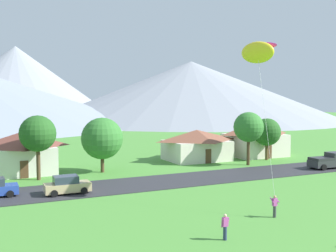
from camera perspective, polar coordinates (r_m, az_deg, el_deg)
road_strip at (r=42.05m, az=-4.52°, el=-8.30°), size 160.00×7.03×0.08m
mountain_far_west_ridge at (r=170.00m, az=3.31°, el=5.05°), size 125.99×125.99×24.87m
mountain_far_east_ridge at (r=184.26m, az=-20.92°, el=5.77°), size 87.08×87.08×31.67m
house_leftmost at (r=50.54m, az=-20.24°, el=-3.54°), size 8.17×6.66×5.00m
house_left_center at (r=64.03m, az=12.32°, el=-1.74°), size 8.92×7.56×5.29m
house_right_center at (r=58.21m, az=4.13°, el=-2.65°), size 9.26×7.19×4.44m
tree_near_left at (r=54.51m, az=11.46°, el=-0.18°), size 4.05×4.05×7.18m
tree_center at (r=45.84m, az=-18.15°, el=-1.07°), size 4.00×4.00×7.14m
tree_right_of_center at (r=48.88m, az=-9.41°, el=-1.77°), size 5.06×5.06×6.68m
tree_far_right at (r=59.81m, az=13.98°, el=-0.87°), size 4.02×4.02×6.11m
parked_car_tan_west_end at (r=38.73m, az=-14.26°, el=-8.21°), size 4.20×2.09×1.68m
pickup_truck_charcoal_west_side at (r=55.07m, az=22.08°, el=-4.60°), size 5.29×2.52×1.99m
kite_flyer_with_kite at (r=35.62m, az=12.76°, el=9.98°), size 3.44×6.76×13.92m
watcher_person at (r=26.13m, az=8.17°, el=-14.03°), size 0.56×0.24×1.68m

